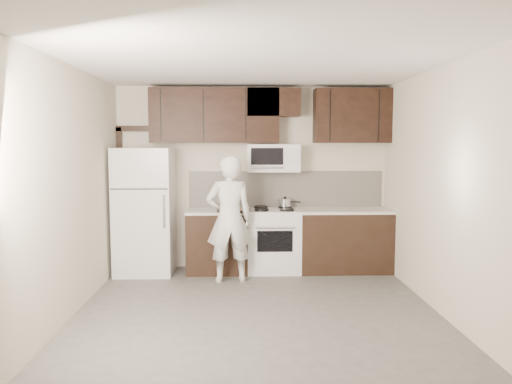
{
  "coord_description": "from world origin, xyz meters",
  "views": [
    {
      "loc": [
        -0.18,
        -5.22,
        1.86
      ],
      "look_at": [
        0.01,
        0.9,
        1.27
      ],
      "focal_mm": 35.0,
      "sensor_mm": 36.0,
      "label": 1
    }
  ],
  "objects_px": {
    "stove": "(273,240)",
    "refrigerator": "(145,211)",
    "microwave": "(273,158)",
    "person": "(229,219)"
  },
  "relations": [
    {
      "from": "stove",
      "to": "refrigerator",
      "type": "height_order",
      "value": "refrigerator"
    },
    {
      "from": "microwave",
      "to": "person",
      "type": "height_order",
      "value": "microwave"
    },
    {
      "from": "stove",
      "to": "person",
      "type": "distance_m",
      "value": 0.91
    },
    {
      "from": "microwave",
      "to": "refrigerator",
      "type": "bearing_deg",
      "value": -174.85
    },
    {
      "from": "stove",
      "to": "person",
      "type": "relative_size",
      "value": 0.55
    },
    {
      "from": "stove",
      "to": "microwave",
      "type": "bearing_deg",
      "value": 90.1
    },
    {
      "from": "stove",
      "to": "microwave",
      "type": "height_order",
      "value": "microwave"
    },
    {
      "from": "microwave",
      "to": "person",
      "type": "relative_size",
      "value": 0.45
    },
    {
      "from": "stove",
      "to": "person",
      "type": "xyz_separation_m",
      "value": [
        -0.63,
        -0.53,
        0.39
      ]
    },
    {
      "from": "stove",
      "to": "microwave",
      "type": "distance_m",
      "value": 1.2
    }
  ]
}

